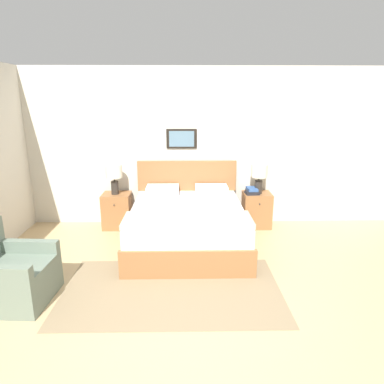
# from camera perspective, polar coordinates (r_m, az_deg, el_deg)

# --- Properties ---
(ground_plane) EXTENTS (16.00, 16.00, 0.00)m
(ground_plane) POSITION_cam_1_polar(r_m,az_deg,el_deg) (3.45, -2.57, -22.10)
(ground_plane) COLOR tan
(wall_back) EXTENTS (7.47, 0.09, 2.60)m
(wall_back) POSITION_cam_1_polar(r_m,az_deg,el_deg) (5.78, -2.00, 7.39)
(wall_back) COLOR beige
(wall_back) RESTS_ON ground_plane
(area_rug_main) EXTENTS (2.45, 1.45, 0.01)m
(area_rug_main) POSITION_cam_1_polar(r_m,az_deg,el_deg) (4.04, -3.33, -15.94)
(area_rug_main) COLOR #897556
(area_rug_main) RESTS_ON ground_plane
(bed) EXTENTS (1.65, 1.95, 1.10)m
(bed) POSITION_cam_1_polar(r_m,az_deg,el_deg) (5.00, -0.77, -5.47)
(bed) COLOR #936038
(bed) RESTS_ON ground_plane
(armchair) EXTENTS (0.79, 0.76, 0.83)m
(armchair) POSITION_cam_1_polar(r_m,az_deg,el_deg) (4.19, -28.12, -12.27)
(armchair) COLOR slate
(armchair) RESTS_ON ground_plane
(nightstand_near_window) EXTENTS (0.46, 0.43, 0.58)m
(nightstand_near_window) POSITION_cam_1_polar(r_m,az_deg,el_deg) (5.85, -12.36, -3.04)
(nightstand_near_window) COLOR #936038
(nightstand_near_window) RESTS_ON ground_plane
(nightstand_by_door) EXTENTS (0.46, 0.43, 0.58)m
(nightstand_by_door) POSITION_cam_1_polar(r_m,az_deg,el_deg) (5.85, 10.70, -2.92)
(nightstand_by_door) COLOR #936038
(nightstand_by_door) RESTS_ON ground_plane
(table_lamp_near_window) EXTENTS (0.27, 0.27, 0.49)m
(table_lamp_near_window) POSITION_cam_1_polar(r_m,az_deg,el_deg) (5.67, -12.87, 2.94)
(table_lamp_near_window) COLOR #2D2823
(table_lamp_near_window) RESTS_ON nightstand_near_window
(table_lamp_by_door) EXTENTS (0.27, 0.27, 0.49)m
(table_lamp_by_door) POSITION_cam_1_polar(r_m,az_deg,el_deg) (5.67, 11.14, 3.05)
(table_lamp_by_door) COLOR #2D2823
(table_lamp_by_door) RESTS_ON nightstand_by_door
(book_thick_bottom) EXTENTS (0.24, 0.26, 0.02)m
(book_thick_bottom) POSITION_cam_1_polar(r_m,az_deg,el_deg) (5.71, 9.93, -0.16)
(book_thick_bottom) COLOR #232328
(book_thick_bottom) RESTS_ON nightstand_by_door
(book_hardcover_middle) EXTENTS (0.21, 0.24, 0.03)m
(book_hardcover_middle) POSITION_cam_1_polar(r_m,az_deg,el_deg) (5.70, 9.94, 0.13)
(book_hardcover_middle) COLOR #232328
(book_hardcover_middle) RESTS_ON book_thick_bottom
(book_novel_upper) EXTENTS (0.17, 0.26, 0.04)m
(book_novel_upper) POSITION_cam_1_polar(r_m,az_deg,el_deg) (5.69, 9.96, 0.50)
(book_novel_upper) COLOR #335693
(book_novel_upper) RESTS_ON book_hardcover_middle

